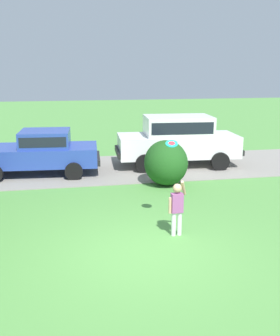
# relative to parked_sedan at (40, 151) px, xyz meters

# --- Properties ---
(ground_plane) EXTENTS (80.00, 80.00, 0.00)m
(ground_plane) POSITION_rel_parked_sedan_xyz_m (2.35, -6.94, -0.85)
(ground_plane) COLOR #518E42
(driveway_strip) EXTENTS (28.00, 4.40, 0.02)m
(driveway_strip) POSITION_rel_parked_sedan_xyz_m (2.35, 0.25, -0.84)
(driveway_strip) COLOR gray
(driveway_strip) RESTS_ON ground
(shrub_centre_left) EXTENTS (1.39, 1.55, 1.45)m
(shrub_centre_left) POSITION_rel_parked_sedan_xyz_m (4.03, -2.16, -0.12)
(shrub_centre_left) COLOR #1E511C
(shrub_centre_left) RESTS_ON ground
(parked_sedan) EXTENTS (4.51, 2.32, 1.56)m
(parked_sedan) POSITION_rel_parked_sedan_xyz_m (0.00, 0.00, 0.00)
(parked_sedan) COLOR #28429E
(parked_sedan) RESTS_ON ground
(parked_suv) EXTENTS (4.80, 2.31, 1.92)m
(parked_suv) POSITION_rel_parked_sedan_xyz_m (5.12, 0.30, 0.23)
(parked_suv) COLOR white
(parked_suv) RESTS_ON ground
(child_thrower) EXTENTS (0.45, 0.28, 1.29)m
(child_thrower) POSITION_rel_parked_sedan_xyz_m (3.26, -6.15, -0.13)
(child_thrower) COLOR white
(child_thrower) RESTS_ON ground
(frisbee) EXTENTS (0.29, 0.27, 0.15)m
(frisbee) POSITION_rel_parked_sedan_xyz_m (3.27, -5.57, 1.15)
(frisbee) COLOR #1EB7B2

